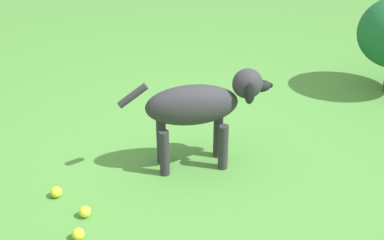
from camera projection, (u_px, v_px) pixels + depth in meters
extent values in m
plane|color=#478438|center=(208.00, 166.00, 3.19)|extent=(14.00, 14.00, 0.00)
ellipsoid|color=#2D2D33|center=(192.00, 105.00, 2.99)|extent=(0.58, 0.27, 0.25)
cylinder|color=#2D2D33|center=(218.00, 136.00, 3.22)|extent=(0.06, 0.06, 0.31)
cylinder|color=#2D2D33|center=(223.00, 147.00, 3.10)|extent=(0.06, 0.06, 0.31)
cylinder|color=#2D2D33|center=(161.00, 141.00, 3.16)|extent=(0.06, 0.06, 0.31)
cylinder|color=#2D2D33|center=(164.00, 153.00, 3.04)|extent=(0.06, 0.06, 0.31)
ellipsoid|color=#2D2D33|center=(247.00, 84.00, 2.99)|extent=(0.20, 0.18, 0.19)
ellipsoid|color=black|center=(261.00, 86.00, 3.02)|extent=(0.14, 0.09, 0.07)
sphere|color=black|center=(270.00, 85.00, 3.03)|extent=(0.03, 0.03, 0.03)
ellipsoid|color=black|center=(242.00, 81.00, 3.08)|extent=(0.07, 0.04, 0.14)
ellipsoid|color=black|center=(250.00, 94.00, 2.93)|extent=(0.07, 0.04, 0.14)
cylinder|color=#2D2D33|center=(133.00, 96.00, 2.89)|extent=(0.19, 0.06, 0.15)
sphere|color=#C9D830|center=(85.00, 212.00, 2.74)|extent=(0.07, 0.07, 0.07)
sphere|color=#CCD12D|center=(78.00, 234.00, 2.59)|extent=(0.07, 0.07, 0.07)
sphere|color=yellow|center=(56.00, 192.00, 2.90)|extent=(0.07, 0.07, 0.07)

